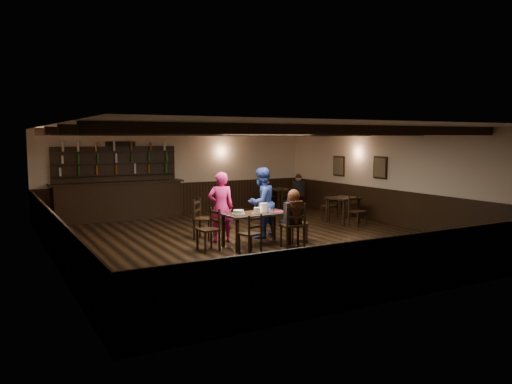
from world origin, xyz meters
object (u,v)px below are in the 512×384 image
cake (239,212)px  dining_table (257,217)px  bar_counter (118,196)px  woman_pink (221,207)px  chair_near_left (252,231)px  man_blue (261,203)px  chair_near_right (294,222)px

cake → dining_table: bearing=-7.4°
bar_counter → woman_pink: bearing=-73.8°
woman_pink → cake: bearing=115.7°
chair_near_left → bar_counter: (-1.36, 5.98, 0.23)m
man_blue → dining_table: bearing=35.8°
woman_pink → chair_near_right: bearing=144.1°
cake → bar_counter: bearing=105.3°
woman_pink → bar_counter: size_ratio=0.42×
woman_pink → bar_counter: bar_counter is taller
bar_counter → man_blue: bearing=-62.0°
cake → bar_counter: size_ratio=0.07×
chair_near_right → bar_counter: 6.43m
woman_pink → chair_near_left: bearing=108.3°
chair_near_left → man_blue: man_blue is taller
chair_near_right → bar_counter: size_ratio=0.26×
man_blue → woman_pink: bearing=-18.3°
dining_table → chair_near_left: chair_near_left is taller
chair_near_left → man_blue: 1.84m
chair_near_left → bar_counter: bar_counter is taller
chair_near_right → chair_near_left: bearing=-178.8°
dining_table → woman_pink: size_ratio=0.94×
dining_table → cake: 0.46m
cake → bar_counter: bar_counter is taller
dining_table → chair_near_left: 0.89m
chair_near_left → cake: bearing=85.2°
man_blue → bar_counter: (-2.40, 4.51, -0.14)m
chair_near_left → bar_counter: 6.13m
chair_near_left → chair_near_right: 1.07m
chair_near_right → woman_pink: (-1.12, 1.44, 0.23)m
man_blue → bar_counter: size_ratio=0.44×
dining_table → cake: size_ratio=5.39×
dining_table → bar_counter: bar_counter is taller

